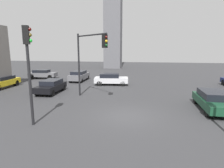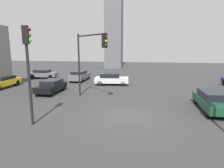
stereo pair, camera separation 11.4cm
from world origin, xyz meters
name	(u,v)px [view 2 (the right image)]	position (x,y,z in m)	size (l,w,h in m)	color
ground_plane	(127,116)	(0.00, 0.00, 0.00)	(104.83, 104.83, 0.00)	#38383A
traffic_light_1	(28,58)	(-5.37, -2.36, 3.92)	(0.49, 0.42, 5.67)	black
traffic_light_2	(90,52)	(-3.58, 3.64, 4.17)	(3.37, 2.95, 5.79)	black
car_0	(111,79)	(-3.02, 10.75, 0.75)	(4.29, 2.27, 1.42)	silver
car_1	(2,82)	(-15.08, 6.76, 0.72)	(1.97, 4.41, 1.32)	yellow
car_3	(215,100)	(6.16, 2.34, 0.74)	(2.10, 4.62, 1.38)	#19472D
car_4	(80,76)	(-7.90, 12.90, 0.75)	(1.82, 4.34, 1.42)	slate
car_5	(43,74)	(-14.00, 13.87, 0.74)	(4.12, 1.98, 1.36)	slate
car_6	(51,86)	(-8.26, 5.46, 0.70)	(1.85, 4.01, 1.32)	black
skyline_tower	(114,18)	(-6.23, 31.97, 11.26)	(3.80, 3.80, 22.52)	slate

